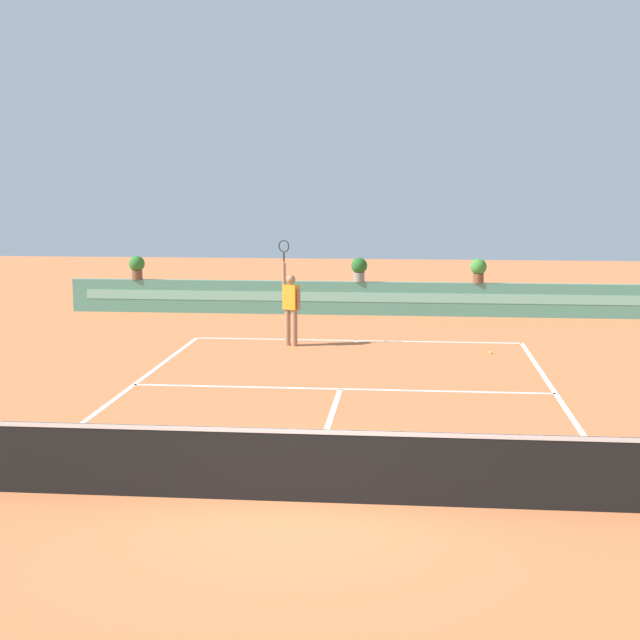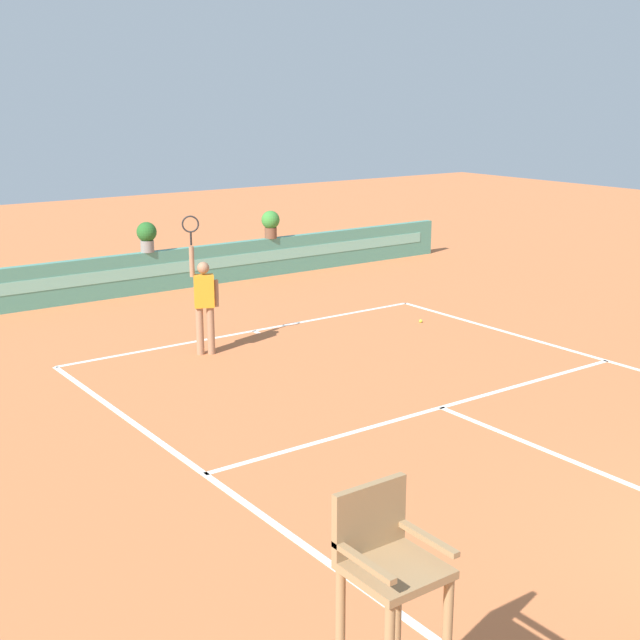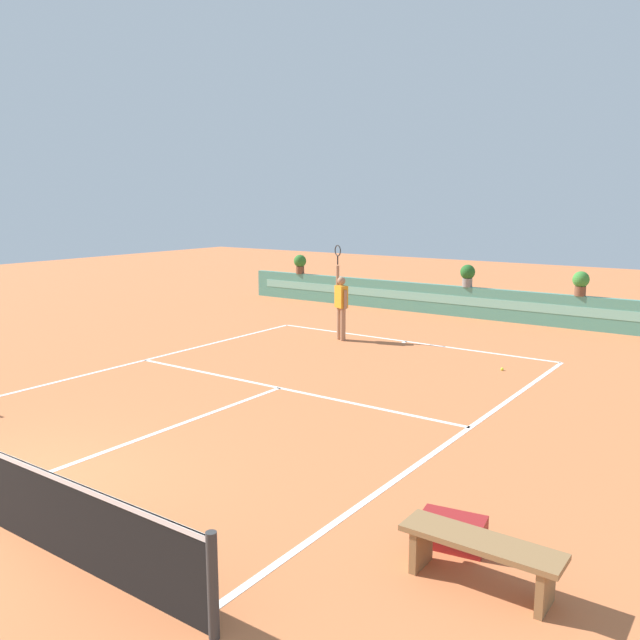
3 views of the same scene
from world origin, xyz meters
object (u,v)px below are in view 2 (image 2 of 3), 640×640
Objects in this scene: potted_plant_centre at (147,235)px; tennis_ball_near_baseline at (421,321)px; umpire_chair at (388,603)px; potted_plant_right at (271,223)px; tennis_player at (204,299)px.

tennis_ball_near_baseline is at bearing -60.44° from potted_plant_centre.
potted_plant_right is (8.79, 15.13, 0.07)m from umpire_chair.
potted_plant_centre is (-3.40, 6.00, 1.38)m from tennis_ball_near_baseline.
potted_plant_right is 1.00× the size of potted_plant_centre.
potted_plant_centre is at bearing 119.56° from tennis_ball_near_baseline.
umpire_chair is 17.49m from potted_plant_right.
tennis_player is 38.01× the size of tennis_ball_near_baseline.
tennis_player is (3.89, 9.78, -0.29)m from umpire_chair.
tennis_player is at bearing 172.22° from tennis_ball_near_baseline.
tennis_ball_near_baseline is (8.67, 9.12, -1.31)m from umpire_chair.
potted_plant_centre is (5.27, 15.13, 0.07)m from umpire_chair.
potted_plant_right is at bearing 59.85° from umpire_chair.
potted_plant_centre is at bearing 70.80° from umpire_chair.
tennis_player is 3.57× the size of potted_plant_right.
tennis_player reaches higher than potted_plant_centre.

